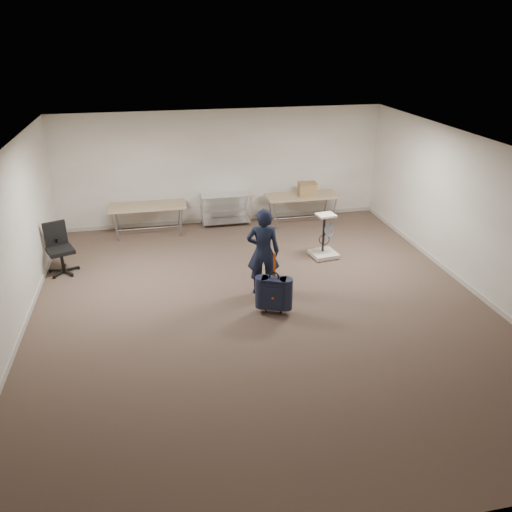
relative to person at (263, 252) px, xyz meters
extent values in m
plane|color=#4A382D|center=(-0.14, -0.55, -0.83)|extent=(9.00, 9.00, 0.00)
plane|color=beige|center=(-0.14, 3.95, 0.57)|extent=(8.00, 0.00, 8.00)
plane|color=beige|center=(-0.14, -5.05, 0.57)|extent=(8.00, 0.00, 8.00)
plane|color=beige|center=(-4.14, -0.55, 0.57)|extent=(0.00, 9.00, 9.00)
plane|color=beige|center=(3.86, -0.55, 0.57)|extent=(0.00, 9.00, 9.00)
plane|color=silver|center=(-0.14, -0.55, 1.97)|extent=(8.00, 8.00, 0.00)
cube|color=beige|center=(-0.14, 3.94, -0.78)|extent=(8.00, 0.02, 0.10)
cube|color=beige|center=(-4.13, -0.55, -0.78)|extent=(0.02, 9.00, 0.10)
cube|color=beige|center=(3.85, -0.55, -0.78)|extent=(0.02, 9.00, 0.10)
cube|color=tan|center=(-2.04, 3.40, -0.12)|extent=(1.80, 0.75, 0.03)
cylinder|color=gray|center=(-2.04, 3.40, -0.68)|extent=(1.50, 0.02, 0.02)
cylinder|color=gray|center=(-2.79, 3.10, -0.48)|extent=(0.13, 0.04, 0.69)
cylinder|color=gray|center=(-1.29, 3.10, -0.48)|extent=(0.13, 0.04, 0.69)
cylinder|color=gray|center=(-2.79, 3.70, -0.48)|extent=(0.13, 0.04, 0.69)
cylinder|color=gray|center=(-1.29, 3.70, -0.48)|extent=(0.13, 0.04, 0.69)
cube|color=tan|center=(1.76, 3.40, -0.12)|extent=(1.80, 0.75, 0.03)
cylinder|color=gray|center=(1.76, 3.40, -0.68)|extent=(1.50, 0.02, 0.02)
cylinder|color=gray|center=(1.01, 3.10, -0.48)|extent=(0.13, 0.04, 0.69)
cylinder|color=gray|center=(2.51, 3.10, -0.48)|extent=(0.13, 0.04, 0.69)
cylinder|color=gray|center=(1.01, 3.70, -0.48)|extent=(0.13, 0.04, 0.69)
cylinder|color=gray|center=(2.51, 3.70, -0.48)|extent=(0.13, 0.04, 0.69)
cylinder|color=silver|center=(-0.74, 3.42, -0.43)|extent=(0.02, 0.02, 0.80)
cylinder|color=silver|center=(0.46, 3.42, -0.43)|extent=(0.02, 0.02, 0.80)
cylinder|color=silver|center=(-0.74, 3.87, -0.43)|extent=(0.02, 0.02, 0.80)
cylinder|color=silver|center=(0.46, 3.87, -0.43)|extent=(0.02, 0.02, 0.80)
cube|color=silver|center=(-0.14, 3.65, -0.73)|extent=(1.20, 0.45, 0.02)
cube|color=silver|center=(-0.14, 3.65, -0.38)|extent=(1.20, 0.45, 0.02)
cube|color=silver|center=(-0.14, 3.65, -0.05)|extent=(1.20, 0.45, 0.01)
imported|color=black|center=(0.00, 0.00, 0.00)|extent=(0.68, 0.52, 1.66)
cube|color=black|center=(0.02, -0.77, -0.44)|extent=(0.47, 0.37, 0.57)
cube|color=black|center=(0.03, -0.75, -0.74)|extent=(0.41, 0.29, 0.03)
cylinder|color=black|center=(-0.10, -0.72, -0.79)|extent=(0.05, 0.08, 0.08)
cylinder|color=black|center=(0.14, -0.82, -0.79)|extent=(0.05, 0.08, 0.08)
torus|color=black|center=(0.02, -0.77, -0.12)|extent=(0.18, 0.09, 0.18)
cube|color=#EF4A0C|center=(0.03, -0.75, 0.09)|extent=(0.04, 0.02, 0.44)
cylinder|color=black|center=(-3.78, 1.64, -0.78)|extent=(0.62, 0.62, 0.09)
cylinder|color=black|center=(-3.78, 1.64, -0.57)|extent=(0.06, 0.06, 0.42)
cube|color=black|center=(-3.78, 1.64, -0.34)|extent=(0.62, 0.62, 0.08)
cube|color=black|center=(-3.86, 1.85, -0.05)|extent=(0.43, 0.22, 0.50)
cube|color=#EDE4CB|center=(1.64, 1.30, -0.77)|extent=(0.60, 0.60, 0.08)
cylinder|color=black|center=(1.43, 1.09, -0.81)|extent=(0.06, 0.06, 0.04)
cylinder|color=black|center=(1.64, 1.35, -0.30)|extent=(0.05, 0.05, 0.85)
cube|color=#EDE4CB|center=(1.64, 1.30, 0.13)|extent=(0.41, 0.37, 0.04)
torus|color=blue|center=(1.69, 1.21, -0.19)|extent=(0.28, 0.14, 0.26)
cube|color=#987347|center=(1.88, 3.37, 0.06)|extent=(0.46, 0.36, 0.33)
camera|label=1|loc=(-1.83, -8.05, 3.69)|focal=35.00mm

